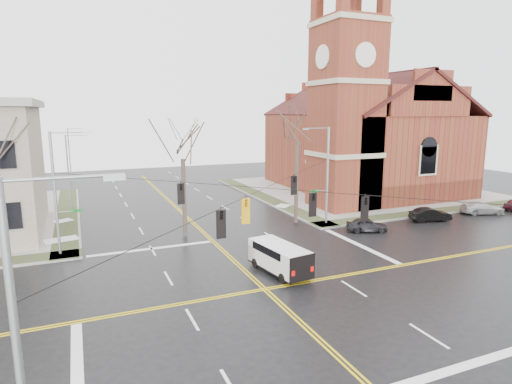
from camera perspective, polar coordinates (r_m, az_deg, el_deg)
name	(u,v)px	position (r m, az deg, el deg)	size (l,w,h in m)	color
ground	(265,289)	(26.40, 1.17, -12.83)	(120.00, 120.00, 0.00)	black
sidewalks	(265,288)	(26.37, 1.17, -12.68)	(80.00, 80.00, 0.17)	gray
road_markings	(265,289)	(26.39, 1.17, -12.82)	(100.00, 100.00, 0.01)	gold
church	(360,128)	(58.33, 13.72, 8.33)	(24.28, 27.48, 27.50)	maroon
signal_pole_ne	(326,173)	(40.12, 9.30, 2.55)	(2.75, 0.22, 9.00)	gray
signal_pole_nw	(57,190)	(34.07, -24.96, 0.25)	(2.75, 0.22, 9.00)	gray
signal_pole_sw	(26,352)	(12.05, -28.31, -18.30)	(2.75, 0.22, 9.00)	gray
span_wires	(265,188)	(24.59, 1.23, 0.53)	(23.02, 23.02, 0.03)	black
traffic_signals	(270,203)	(24.14, 1.87, -1.48)	(8.21, 8.26, 1.30)	black
streetlight_north_a	(69,168)	(50.45, -23.62, 2.89)	(2.30, 0.20, 8.00)	gray
streetlight_north_b	(70,152)	(70.35, -23.52, 4.86)	(2.30, 0.20, 8.00)	gray
cargo_van	(278,256)	(28.71, 2.91, -8.46)	(2.67, 5.23, 1.90)	white
parked_car_a	(367,225)	(39.34, 14.55, -4.26)	(1.45, 3.61, 1.23)	black
parked_car_b	(430,215)	(45.02, 22.21, -2.80)	(1.38, 3.95, 1.30)	black
parked_car_c	(482,208)	(50.45, 27.93, -1.90)	(1.75, 4.31, 1.25)	#BCBDBF
tree_nw_near	(183,154)	(36.34, -9.74, 5.04)	(4.00, 4.00, 9.71)	#3A2D24
tree_ne	(297,136)	(39.69, 5.53, 7.43)	(4.00, 4.00, 11.48)	#3A2D24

